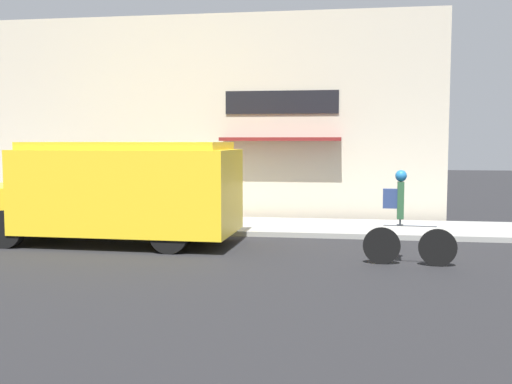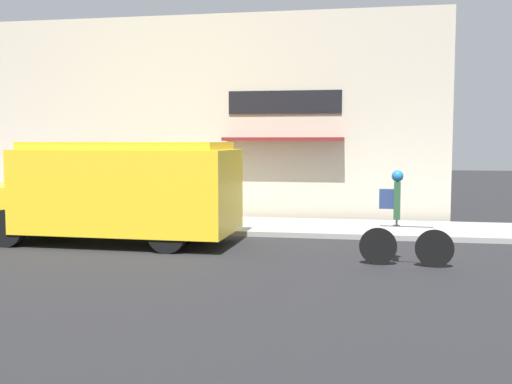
{
  "view_description": "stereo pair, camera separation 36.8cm",
  "coord_description": "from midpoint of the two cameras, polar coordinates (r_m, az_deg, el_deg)",
  "views": [
    {
      "loc": [
        4.21,
        -14.06,
        2.3
      ],
      "look_at": [
        2.09,
        -0.2,
        1.1
      ],
      "focal_mm": 42.0,
      "sensor_mm": 36.0,
      "label": 1
    },
    {
      "loc": [
        4.58,
        -14.0,
        2.3
      ],
      "look_at": [
        2.09,
        -0.2,
        1.1
      ],
      "focal_mm": 42.0,
      "sensor_mm": 36.0,
      "label": 2
    }
  ],
  "objects": [
    {
      "name": "trash_bin",
      "position": [
        17.7,
        -15.9,
        -1.06
      ],
      "size": [
        0.57,
        0.57,
        0.8
      ],
      "color": "#38383D",
      "rests_on": "sidewalk"
    },
    {
      "name": "sidewalk",
      "position": [
        16.16,
        -7.17,
        -3.1
      ],
      "size": [
        28.0,
        2.73,
        0.13
      ],
      "color": "#999993",
      "rests_on": "ground_plane"
    },
    {
      "name": "ground_plane",
      "position": [
        14.88,
        -8.61,
        -4.06
      ],
      "size": [
        70.0,
        70.0,
        0.0
      ],
      "primitive_type": "plane",
      "color": "#232326"
    },
    {
      "name": "storefront",
      "position": [
        17.74,
        -5.52,
        7.03
      ],
      "size": [
        13.91,
        0.82,
        5.95
      ],
      "color": "beige",
      "rests_on": "ground_plane"
    },
    {
      "name": "cyclist",
      "position": [
        11.34,
        12.96,
        -2.63
      ],
      "size": [
        1.7,
        0.21,
        1.77
      ],
      "rotation": [
        0.0,
        0.0,
        -0.05
      ],
      "color": "black",
      "rests_on": "ground_plane"
    },
    {
      "name": "school_bus",
      "position": [
        13.76,
        -14.04,
        0.13
      ],
      "size": [
        5.99,
        2.74,
        2.28
      ],
      "rotation": [
        0.0,
        0.0,
        -0.02
      ],
      "color": "yellow",
      "rests_on": "ground_plane"
    }
  ]
}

